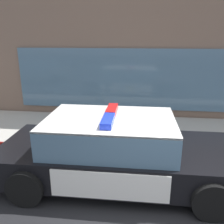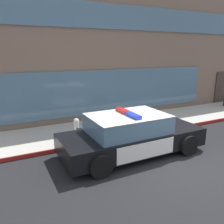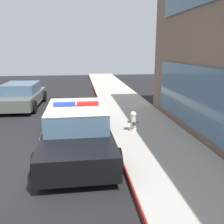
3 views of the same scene
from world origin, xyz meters
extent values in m
plane|color=black|center=(0.00, 0.00, 0.00)|extent=(48.00, 48.00, 0.00)
cube|color=#B2ADA3|center=(0.00, 3.86, 0.07)|extent=(48.00, 2.71, 0.15)
cube|color=maroon|center=(0.00, 2.49, 0.08)|extent=(28.80, 0.04, 0.14)
cube|color=#7A6051|center=(2.65, 11.05, 3.40)|extent=(18.12, 11.57, 6.81)
cube|color=slate|center=(0.48, 5.23, 1.45)|extent=(10.87, 0.08, 2.10)
cube|color=#382D28|center=(8.09, 5.23, 1.05)|extent=(1.00, 0.08, 2.10)
cube|color=slate|center=(2.65, 5.23, 4.90)|extent=(15.22, 0.08, 1.10)
cube|color=black|center=(-0.95, 1.30, 0.50)|extent=(4.83, 1.95, 0.60)
cube|color=silver|center=(0.59, 1.32, 0.67)|extent=(1.65, 1.88, 0.05)
cube|color=silver|center=(-2.64, 1.29, 0.67)|extent=(1.37, 1.88, 0.05)
cube|color=silver|center=(-1.06, 2.26, 0.50)|extent=(2.02, 0.05, 0.51)
cube|color=silver|center=(-1.04, 0.34, 0.50)|extent=(2.02, 0.05, 0.51)
cube|color=yellow|center=(-1.06, 2.28, 0.50)|extent=(0.22, 0.01, 0.26)
cube|color=slate|center=(-1.15, 1.30, 1.07)|extent=(2.52, 1.74, 0.60)
cube|color=silver|center=(-1.15, 1.30, 1.36)|extent=(2.52, 1.74, 0.04)
cube|color=red|center=(-1.15, 1.64, 1.44)|extent=(0.21, 0.65, 0.11)
cube|color=blue|center=(-1.14, 0.96, 1.44)|extent=(0.21, 0.65, 0.11)
cylinder|color=black|center=(0.62, 2.27, 0.34)|extent=(0.68, 0.23, 0.68)
cylinder|color=black|center=(0.64, 0.37, 0.34)|extent=(0.68, 0.23, 0.68)
cylinder|color=black|center=(-2.55, 2.24, 0.34)|extent=(0.68, 0.23, 0.68)
cylinder|color=black|center=(-2.53, 0.34, 0.34)|extent=(0.68, 0.23, 0.68)
cylinder|color=silver|center=(-2.26, 3.29, 0.20)|extent=(0.28, 0.28, 0.10)
cylinder|color=silver|center=(-2.26, 3.29, 0.47)|extent=(0.19, 0.19, 0.45)
sphere|color=silver|center=(-2.26, 3.29, 0.77)|extent=(0.22, 0.22, 0.22)
cylinder|color=#333338|center=(-2.26, 3.29, 0.84)|extent=(0.06, 0.06, 0.05)
cylinder|color=#333338|center=(-2.26, 3.15, 0.50)|extent=(0.09, 0.10, 0.09)
cylinder|color=#333338|center=(-2.26, 3.44, 0.50)|extent=(0.09, 0.10, 0.09)
cylinder|color=#333338|center=(-2.11, 3.29, 0.46)|extent=(0.10, 0.12, 0.12)
camera|label=1|loc=(-0.57, -3.10, 2.91)|focal=38.73mm
camera|label=2|loc=(-4.78, -4.88, 3.36)|focal=36.93mm
camera|label=3|loc=(6.30, 1.42, 3.04)|focal=40.53mm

